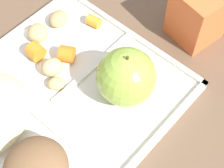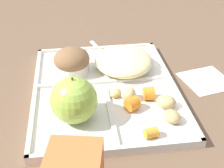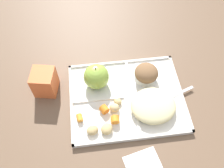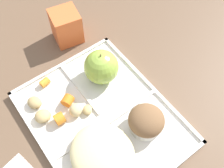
# 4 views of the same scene
# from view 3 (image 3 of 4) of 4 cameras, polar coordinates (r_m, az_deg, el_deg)

# --- Properties ---
(ground) EXTENTS (6.00, 6.00, 0.00)m
(ground) POSITION_cam_3_polar(r_m,az_deg,el_deg) (0.84, 3.32, -3.35)
(ground) COLOR brown
(lunch_tray) EXTENTS (0.37, 0.30, 0.02)m
(lunch_tray) POSITION_cam_3_polar(r_m,az_deg,el_deg) (0.84, 3.31, -3.15)
(lunch_tray) COLOR silver
(lunch_tray) RESTS_ON ground
(green_apple) EXTENTS (0.08, 0.08, 0.09)m
(green_apple) POSITION_cam_3_polar(r_m,az_deg,el_deg) (0.83, -3.59, 1.70)
(green_apple) COLOR #93B742
(green_apple) RESTS_ON lunch_tray
(bran_muffin) EXTENTS (0.08, 0.08, 0.06)m
(bran_muffin) POSITION_cam_3_polar(r_m,az_deg,el_deg) (0.86, 7.80, 2.27)
(bran_muffin) COLOR silver
(bran_muffin) RESTS_ON lunch_tray
(carrot_slice_small) EXTENTS (0.03, 0.03, 0.03)m
(carrot_slice_small) POSITION_cam_3_polar(r_m,az_deg,el_deg) (0.80, -1.77, -5.80)
(carrot_slice_small) COLOR orange
(carrot_slice_small) RESTS_ON lunch_tray
(carrot_slice_diagonal) EXTENTS (0.02, 0.03, 0.02)m
(carrot_slice_diagonal) POSITION_cam_3_polar(r_m,az_deg,el_deg) (0.79, -7.40, -7.66)
(carrot_slice_diagonal) COLOR orange
(carrot_slice_diagonal) RESTS_ON lunch_tray
(carrot_slice_back) EXTENTS (0.03, 0.02, 0.03)m
(carrot_slice_back) POSITION_cam_3_polar(r_m,az_deg,el_deg) (0.78, 0.69, -8.11)
(carrot_slice_back) COLOR orange
(carrot_slice_back) RESTS_ON lunch_tray
(potato_chunk_large) EXTENTS (0.04, 0.05, 0.02)m
(potato_chunk_large) POSITION_cam_3_polar(r_m,az_deg,el_deg) (0.77, -1.20, -10.23)
(potato_chunk_large) COLOR tan
(potato_chunk_large) RESTS_ON lunch_tray
(potato_chunk_golden) EXTENTS (0.03, 0.03, 0.02)m
(potato_chunk_golden) POSITION_cam_3_polar(r_m,az_deg,el_deg) (0.81, 1.32, -4.03)
(potato_chunk_golden) COLOR tan
(potato_chunk_golden) RESTS_ON lunch_tray
(potato_chunk_small) EXTENTS (0.04, 0.04, 0.02)m
(potato_chunk_small) POSITION_cam_3_polar(r_m,az_deg,el_deg) (0.77, -4.48, -10.49)
(potato_chunk_small) COLOR tan
(potato_chunk_small) RESTS_ON lunch_tray
(potato_chunk_browned) EXTENTS (0.04, 0.04, 0.03)m
(potato_chunk_browned) POSITION_cam_3_polar(r_m,az_deg,el_deg) (0.80, 0.56, -5.44)
(potato_chunk_browned) COLOR tan
(potato_chunk_browned) RESTS_ON lunch_tray
(egg_noodle_pile) EXTENTS (0.14, 0.13, 0.04)m
(egg_noodle_pile) POSITION_cam_3_polar(r_m,az_deg,el_deg) (0.80, 9.39, -4.85)
(egg_noodle_pile) COLOR beige
(egg_noodle_pile) RESTS_ON lunch_tray
(meatball_front) EXTENTS (0.04, 0.04, 0.04)m
(meatball_front) POSITION_cam_3_polar(r_m,az_deg,el_deg) (0.81, 10.44, -4.57)
(meatball_front) COLOR brown
(meatball_front) RESTS_ON lunch_tray
(meatball_center) EXTENTS (0.03, 0.03, 0.03)m
(meatball_center) POSITION_cam_3_polar(r_m,az_deg,el_deg) (0.81, 9.34, -4.93)
(meatball_center) COLOR #755B4C
(meatball_center) RESTS_ON lunch_tray
(plastic_fork) EXTENTS (0.15, 0.07, 0.00)m
(plastic_fork) POSITION_cam_3_polar(r_m,az_deg,el_deg) (0.85, 13.18, -2.95)
(plastic_fork) COLOR white
(plastic_fork) RESTS_ON lunch_tray
(milk_carton) EXTENTS (0.08, 0.08, 0.09)m
(milk_carton) POSITION_cam_3_polar(r_m,az_deg,el_deg) (0.85, -15.10, 0.45)
(milk_carton) COLOR orange
(milk_carton) RESTS_ON ground
(paper_napkin) EXTENTS (0.12, 0.12, 0.00)m
(paper_napkin) POSITION_cam_3_polar(r_m,az_deg,el_deg) (0.76, 7.45, -18.46)
(paper_napkin) COLOR white
(paper_napkin) RESTS_ON ground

